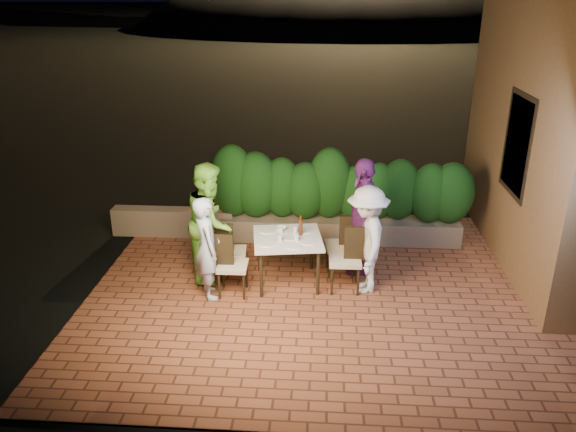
# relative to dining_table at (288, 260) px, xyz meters

# --- Properties ---
(ground) EXTENTS (400.00, 400.00, 0.00)m
(ground) POSITION_rel_dining_table_xyz_m (0.61, -0.66, -0.40)
(ground) COLOR black
(ground) RESTS_ON ground
(terrace_floor) EXTENTS (7.00, 6.00, 0.15)m
(terrace_floor) POSITION_rel_dining_table_xyz_m (0.61, -0.16, -0.45)
(terrace_floor) COLOR brown
(terrace_floor) RESTS_ON ground
(building_wall) EXTENTS (1.60, 5.00, 5.00)m
(building_wall) POSITION_rel_dining_table_xyz_m (4.21, 1.34, 2.12)
(building_wall) COLOR brown
(building_wall) RESTS_ON ground
(window_pane) EXTENTS (0.08, 1.00, 1.40)m
(window_pane) POSITION_rel_dining_table_xyz_m (3.43, 0.84, 1.62)
(window_pane) COLOR black
(window_pane) RESTS_ON building_wall
(window_frame) EXTENTS (0.06, 1.15, 1.55)m
(window_frame) POSITION_rel_dining_table_xyz_m (3.42, 0.84, 1.62)
(window_frame) COLOR black
(window_frame) RESTS_ON building_wall
(planter) EXTENTS (4.20, 0.55, 0.40)m
(planter) POSITION_rel_dining_table_xyz_m (0.81, 1.64, -0.17)
(planter) COLOR #77664B
(planter) RESTS_ON ground
(hedge) EXTENTS (4.00, 0.70, 1.10)m
(hedge) POSITION_rel_dining_table_xyz_m (0.81, 1.64, 0.57)
(hedge) COLOR #143D10
(hedge) RESTS_ON planter
(parapet) EXTENTS (2.20, 0.30, 0.50)m
(parapet) POSITION_rel_dining_table_xyz_m (-2.19, 1.64, -0.12)
(parapet) COLOR #77664B
(parapet) RESTS_ON ground
(hill) EXTENTS (52.00, 40.00, 22.00)m
(hill) POSITION_rel_dining_table_xyz_m (2.61, 59.34, -4.38)
(hill) COLOR black
(hill) RESTS_ON ground
(dining_table) EXTENTS (1.13, 1.13, 0.75)m
(dining_table) POSITION_rel_dining_table_xyz_m (0.00, 0.00, 0.00)
(dining_table) COLOR white
(dining_table) RESTS_ON ground
(plate_nw) EXTENTS (0.24, 0.24, 0.01)m
(plate_nw) POSITION_rel_dining_table_xyz_m (-0.28, -0.26, 0.38)
(plate_nw) COLOR white
(plate_nw) RESTS_ON dining_table
(plate_sw) EXTENTS (0.24, 0.24, 0.01)m
(plate_sw) POSITION_rel_dining_table_xyz_m (-0.33, 0.21, 0.38)
(plate_sw) COLOR white
(plate_sw) RESTS_ON dining_table
(plate_ne) EXTENTS (0.21, 0.21, 0.01)m
(plate_ne) POSITION_rel_dining_table_xyz_m (0.30, -0.16, 0.38)
(plate_ne) COLOR white
(plate_ne) RESTS_ON dining_table
(plate_se) EXTENTS (0.24, 0.24, 0.01)m
(plate_se) POSITION_rel_dining_table_xyz_m (0.21, 0.24, 0.38)
(plate_se) COLOR white
(plate_se) RESTS_ON dining_table
(plate_centre) EXTENTS (0.20, 0.20, 0.01)m
(plate_centre) POSITION_rel_dining_table_xyz_m (0.03, -0.03, 0.38)
(plate_centre) COLOR white
(plate_centre) RESTS_ON dining_table
(plate_front) EXTENTS (0.22, 0.22, 0.01)m
(plate_front) POSITION_rel_dining_table_xyz_m (0.11, -0.32, 0.38)
(plate_front) COLOR white
(plate_front) RESTS_ON dining_table
(glass_nw) EXTENTS (0.06, 0.06, 0.11)m
(glass_nw) POSITION_rel_dining_table_xyz_m (-0.10, -0.16, 0.43)
(glass_nw) COLOR silver
(glass_nw) RESTS_ON dining_table
(glass_sw) EXTENTS (0.06, 0.06, 0.10)m
(glass_sw) POSITION_rel_dining_table_xyz_m (-0.11, 0.13, 0.42)
(glass_sw) COLOR silver
(glass_sw) RESTS_ON dining_table
(glass_ne) EXTENTS (0.07, 0.07, 0.11)m
(glass_ne) POSITION_rel_dining_table_xyz_m (0.14, -0.11, 0.43)
(glass_ne) COLOR silver
(glass_ne) RESTS_ON dining_table
(glass_se) EXTENTS (0.07, 0.07, 0.12)m
(glass_se) POSITION_rel_dining_table_xyz_m (0.11, 0.15, 0.43)
(glass_se) COLOR silver
(glass_se) RESTS_ON dining_table
(beer_bottle) EXTENTS (0.06, 0.06, 0.32)m
(beer_bottle) POSITION_rel_dining_table_xyz_m (0.19, 0.10, 0.53)
(beer_bottle) COLOR #4E210D
(beer_bottle) RESTS_ON dining_table
(bowl) EXTENTS (0.20, 0.20, 0.04)m
(bowl) POSITION_rel_dining_table_xyz_m (-0.12, 0.28, 0.40)
(bowl) COLOR white
(bowl) RESTS_ON dining_table
(chair_left_front) EXTENTS (0.44, 0.44, 0.93)m
(chair_left_front) POSITION_rel_dining_table_xyz_m (-0.77, -0.39, 0.09)
(chair_left_front) COLOR black
(chair_left_front) RESTS_ON ground
(chair_left_back) EXTENTS (0.44, 0.44, 0.89)m
(chair_left_back) POSITION_rel_dining_table_xyz_m (-0.86, 0.13, 0.07)
(chair_left_back) COLOR black
(chair_left_back) RESTS_ON ground
(chair_right_front) EXTENTS (0.48, 0.48, 1.01)m
(chair_right_front) POSITION_rel_dining_table_xyz_m (0.86, -0.15, 0.13)
(chair_right_front) COLOR black
(chair_right_front) RESTS_ON ground
(chair_right_back) EXTENTS (0.49, 0.49, 0.96)m
(chair_right_back) POSITION_rel_dining_table_xyz_m (0.80, 0.37, 0.10)
(chair_right_back) COLOR black
(chair_right_back) RESTS_ON ground
(diner_blue) EXTENTS (0.56, 0.66, 1.52)m
(diner_blue) POSITION_rel_dining_table_xyz_m (-1.11, -0.47, 0.39)
(diner_blue) COLOR silver
(diner_blue) RESTS_ON ground
(diner_green) EXTENTS (0.71, 0.90, 1.83)m
(diner_green) POSITION_rel_dining_table_xyz_m (-1.17, 0.13, 0.54)
(diner_green) COLOR #84DF45
(diner_green) RESTS_ON ground
(diner_white) EXTENTS (0.65, 1.07, 1.62)m
(diner_white) POSITION_rel_dining_table_xyz_m (1.16, -0.15, 0.43)
(diner_white) COLOR silver
(diner_white) RESTS_ON ground
(diner_purple) EXTENTS (0.50, 1.10, 1.85)m
(diner_purple) POSITION_rel_dining_table_xyz_m (1.13, 0.48, 0.55)
(diner_purple) COLOR #6B256F
(diner_purple) RESTS_ON ground
(parapet_lamp) EXTENTS (0.10, 0.10, 0.14)m
(parapet_lamp) POSITION_rel_dining_table_xyz_m (-1.65, 1.64, 0.20)
(parapet_lamp) COLOR orange
(parapet_lamp) RESTS_ON parapet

